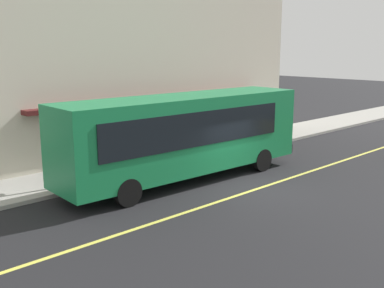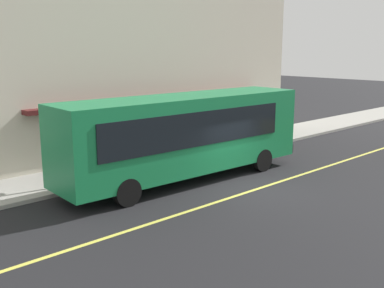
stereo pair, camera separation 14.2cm
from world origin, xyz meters
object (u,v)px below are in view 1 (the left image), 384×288
object	(u,v)px
bus	(185,133)
pedestrian_at_corner	(193,132)
pedestrian_by_curb	(175,132)
traffic_light	(79,123)

from	to	relation	value
bus	pedestrian_at_corner	world-z (taller)	bus
bus	pedestrian_by_curb	size ratio (longest dim) A/B	6.73
bus	traffic_light	xyz separation A→B (m)	(-3.56, 2.19, 0.55)
traffic_light	bus	bearing A→B (deg)	-31.54
traffic_light	pedestrian_by_curb	xyz separation A→B (m)	(6.35, 1.67, -1.39)
traffic_light	pedestrian_at_corner	bearing A→B (deg)	9.77
bus	traffic_light	world-z (taller)	bus
bus	traffic_light	size ratio (longest dim) A/B	3.51
pedestrian_at_corner	traffic_light	bearing A→B (deg)	-170.23
bus	traffic_light	distance (m)	4.21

